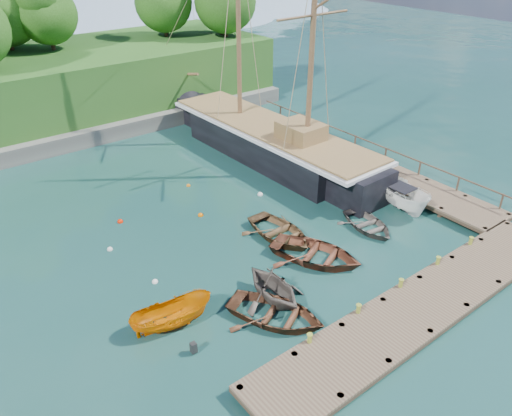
# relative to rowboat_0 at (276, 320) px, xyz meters

# --- Properties ---
(ground) EXTENTS (160.00, 160.00, 0.00)m
(ground) POSITION_rel_rowboat_0_xyz_m (3.83, 2.69, 0.00)
(ground) COLOR #11342C
(ground) RESTS_ON ground
(dock_near) EXTENTS (20.00, 3.20, 1.10)m
(dock_near) POSITION_rel_rowboat_0_xyz_m (5.83, -3.81, 0.43)
(dock_near) COLOR brown
(dock_near) RESTS_ON ground
(dock_east) EXTENTS (3.20, 24.00, 1.10)m
(dock_east) POSITION_rel_rowboat_0_xyz_m (15.33, 9.69, 0.43)
(dock_east) COLOR brown
(dock_east) RESTS_ON ground
(bollard_0) EXTENTS (0.26, 0.26, 0.45)m
(bollard_0) POSITION_rel_rowboat_0_xyz_m (-0.17, -2.41, 0.00)
(bollard_0) COLOR olive
(bollard_0) RESTS_ON ground
(bollard_1) EXTENTS (0.26, 0.26, 0.45)m
(bollard_1) POSITION_rel_rowboat_0_xyz_m (2.83, -2.41, 0.00)
(bollard_1) COLOR olive
(bollard_1) RESTS_ON ground
(bollard_2) EXTENTS (0.26, 0.26, 0.45)m
(bollard_2) POSITION_rel_rowboat_0_xyz_m (5.83, -2.41, 0.00)
(bollard_2) COLOR olive
(bollard_2) RESTS_ON ground
(bollard_3) EXTENTS (0.26, 0.26, 0.45)m
(bollard_3) POSITION_rel_rowboat_0_xyz_m (8.83, -2.41, 0.00)
(bollard_3) COLOR olive
(bollard_3) RESTS_ON ground
(bollard_4) EXTENTS (0.26, 0.26, 0.45)m
(bollard_4) POSITION_rel_rowboat_0_xyz_m (11.83, -2.41, 0.00)
(bollard_4) COLOR olive
(bollard_4) RESTS_ON ground
(rowboat_0) EXTENTS (5.10, 5.66, 0.96)m
(rowboat_0) POSITION_rel_rowboat_0_xyz_m (0.00, 0.00, 0.00)
(rowboat_0) COLOR #58331F
(rowboat_0) RESTS_ON ground
(rowboat_1) EXTENTS (3.29, 3.77, 1.92)m
(rowboat_1) POSITION_rel_rowboat_0_xyz_m (0.77, 1.16, 0.00)
(rowboat_1) COLOR #585048
(rowboat_1) RESTS_ON ground
(rowboat_2) EXTENTS (5.40, 6.11, 1.05)m
(rowboat_2) POSITION_rel_rowboat_0_xyz_m (4.70, 2.29, 0.00)
(rowboat_2) COLOR brown
(rowboat_2) RESTS_ON ground
(rowboat_3) EXTENTS (3.31, 4.19, 0.78)m
(rowboat_3) POSITION_rel_rowboat_0_xyz_m (9.37, 2.70, 0.00)
(rowboat_3) COLOR #5C544E
(rowboat_3) RESTS_ON ground
(rowboat_4) EXTENTS (3.34, 4.65, 0.96)m
(rowboat_4) POSITION_rel_rowboat_0_xyz_m (4.59, 5.19, 0.00)
(rowboat_4) COLOR brown
(rowboat_4) RESTS_ON ground
(motorboat_orange) EXTENTS (4.02, 2.11, 1.47)m
(motorboat_orange) POSITION_rel_rowboat_0_xyz_m (-3.99, 2.52, 0.00)
(motorboat_orange) COLOR #D26C00
(motorboat_orange) RESTS_ON ground
(cabin_boat_white) EXTENTS (3.21, 5.41, 1.96)m
(cabin_boat_white) POSITION_rel_rowboat_0_xyz_m (12.99, 3.25, 0.00)
(cabin_boat_white) COLOR white
(cabin_boat_white) RESTS_ON ground
(schooner) EXTENTS (5.38, 27.23, 19.91)m
(schooner) POSITION_rel_rowboat_0_xyz_m (11.30, 14.24, 1.10)
(schooner) COLOR black
(schooner) RESTS_ON ground
(mooring_buoy_0) EXTENTS (0.32, 0.32, 0.32)m
(mooring_buoy_0) POSITION_rel_rowboat_0_xyz_m (-3.12, 5.88, 0.00)
(mooring_buoy_0) COLOR silver
(mooring_buoy_0) RESTS_ON ground
(mooring_buoy_1) EXTENTS (0.34, 0.34, 0.34)m
(mooring_buoy_1) POSITION_rel_rowboat_0_xyz_m (2.26, 10.09, 0.00)
(mooring_buoy_1) COLOR #E56400
(mooring_buoy_1) RESTS_ON ground
(mooring_buoy_2) EXTENTS (0.31, 0.31, 0.31)m
(mooring_buoy_2) POSITION_rel_rowboat_0_xyz_m (5.01, 7.63, 0.00)
(mooring_buoy_2) COLOR orange
(mooring_buoy_2) RESTS_ON ground
(mooring_buoy_3) EXTENTS (0.36, 0.36, 0.36)m
(mooring_buoy_3) POSITION_rel_rowboat_0_xyz_m (6.87, 9.95, 0.00)
(mooring_buoy_3) COLOR silver
(mooring_buoy_3) RESTS_ON ground
(mooring_buoy_4) EXTENTS (0.35, 0.35, 0.35)m
(mooring_buoy_4) POSITION_rel_rowboat_0_xyz_m (-2.04, 12.44, 0.00)
(mooring_buoy_4) COLOR red
(mooring_buoy_4) RESTS_ON ground
(mooring_buoy_5) EXTENTS (0.28, 0.28, 0.28)m
(mooring_buoy_5) POSITION_rel_rowboat_0_xyz_m (3.74, 14.03, 0.00)
(mooring_buoy_5) COLOR orange
(mooring_buoy_5) RESTS_ON ground
(mooring_buoy_6) EXTENTS (0.32, 0.32, 0.32)m
(mooring_buoy_6) POSITION_rel_rowboat_0_xyz_m (-3.75, 10.02, 0.00)
(mooring_buoy_6) COLOR silver
(mooring_buoy_6) RESTS_ON ground
(distant_ridge) EXTENTS (117.00, 40.00, 10.00)m
(distant_ridge) POSITION_rel_rowboat_0_xyz_m (8.14, 72.69, 4.35)
(distant_ridge) COLOR #728CA5
(distant_ridge) RESTS_ON ground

